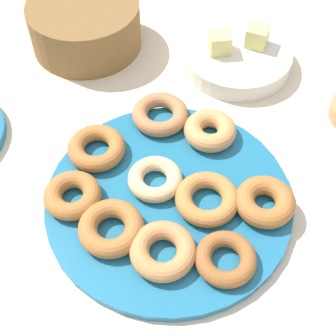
{
  "coord_description": "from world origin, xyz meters",
  "views": [
    {
      "loc": [
        -0.02,
        -0.4,
        0.61
      ],
      "look_at": [
        0.0,
        0.03,
        0.04
      ],
      "focal_mm": 52.99,
      "sensor_mm": 36.0,
      "label": 1
    }
  ],
  "objects_px": {
    "basket": "(85,25)",
    "donut_6": "(210,130)",
    "donut_8": "(111,228)",
    "donut_9": "(163,251)",
    "melon_chunk_left": "(220,43)",
    "donut_1": "(160,114)",
    "donut_5": "(72,196)",
    "fruit_bowl": "(237,58)",
    "melon_chunk_right": "(257,36)",
    "donut_0": "(207,199)",
    "donut_4": "(265,202)",
    "donut_7": "(226,259)",
    "donut_3": "(155,179)",
    "donut_2": "(97,148)",
    "donut_plate": "(169,200)"
  },
  "relations": [
    {
      "from": "basket",
      "to": "donut_6",
      "type": "bearing_deg",
      "value": -50.59
    },
    {
      "from": "donut_8",
      "to": "donut_9",
      "type": "xyz_separation_m",
      "value": [
        0.07,
        -0.04,
        -0.0
      ]
    },
    {
      "from": "basket",
      "to": "melon_chunk_left",
      "type": "height_order",
      "value": "basket"
    },
    {
      "from": "donut_9",
      "to": "donut_1",
      "type": "bearing_deg",
      "value": 89.2
    },
    {
      "from": "donut_5",
      "to": "fruit_bowl",
      "type": "distance_m",
      "value": 0.4
    },
    {
      "from": "fruit_bowl",
      "to": "melon_chunk_right",
      "type": "bearing_deg",
      "value": 23.2
    },
    {
      "from": "donut_9",
      "to": "fruit_bowl",
      "type": "xyz_separation_m",
      "value": [
        0.15,
        0.39,
        -0.01
      ]
    },
    {
      "from": "donut_0",
      "to": "donut_8",
      "type": "bearing_deg",
      "value": -162.36
    },
    {
      "from": "fruit_bowl",
      "to": "donut_4",
      "type": "bearing_deg",
      "value": -90.19
    },
    {
      "from": "donut_5",
      "to": "melon_chunk_left",
      "type": "distance_m",
      "value": 0.38
    },
    {
      "from": "donut_9",
      "to": "basket",
      "type": "xyz_separation_m",
      "value": [
        -0.13,
        0.46,
        0.02
      ]
    },
    {
      "from": "basket",
      "to": "donut_5",
      "type": "bearing_deg",
      "value": -89.6
    },
    {
      "from": "donut_0",
      "to": "donut_7",
      "type": "height_order",
      "value": "donut_0"
    },
    {
      "from": "donut_3",
      "to": "fruit_bowl",
      "type": "distance_m",
      "value": 0.31
    },
    {
      "from": "donut_2",
      "to": "donut_8",
      "type": "relative_size",
      "value": 0.98
    },
    {
      "from": "donut_2",
      "to": "melon_chunk_right",
      "type": "distance_m",
      "value": 0.36
    },
    {
      "from": "melon_chunk_right",
      "to": "fruit_bowl",
      "type": "bearing_deg",
      "value": -156.8
    },
    {
      "from": "donut_4",
      "to": "melon_chunk_right",
      "type": "xyz_separation_m",
      "value": [
        0.04,
        0.33,
        0.02
      ]
    },
    {
      "from": "donut_plate",
      "to": "melon_chunk_left",
      "type": "height_order",
      "value": "melon_chunk_left"
    },
    {
      "from": "donut_0",
      "to": "donut_5",
      "type": "distance_m",
      "value": 0.19
    },
    {
      "from": "donut_0",
      "to": "fruit_bowl",
      "type": "distance_m",
      "value": 0.32
    },
    {
      "from": "donut_5",
      "to": "fruit_bowl",
      "type": "bearing_deg",
      "value": 47.55
    },
    {
      "from": "donut_2",
      "to": "melon_chunk_right",
      "type": "xyz_separation_m",
      "value": [
        0.27,
        0.22,
        0.03
      ]
    },
    {
      "from": "donut_7",
      "to": "donut_8",
      "type": "distance_m",
      "value": 0.16
    },
    {
      "from": "donut_0",
      "to": "basket",
      "type": "xyz_separation_m",
      "value": [
        -0.19,
        0.38,
        0.02
      ]
    },
    {
      "from": "fruit_bowl",
      "to": "melon_chunk_left",
      "type": "relative_size",
      "value": 5.4
    },
    {
      "from": "donut_0",
      "to": "donut_5",
      "type": "xyz_separation_m",
      "value": [
        -0.19,
        0.01,
        0.0
      ]
    },
    {
      "from": "donut_2",
      "to": "donut_4",
      "type": "xyz_separation_m",
      "value": [
        0.24,
        -0.11,
        0.0
      ]
    },
    {
      "from": "donut_5",
      "to": "melon_chunk_right",
      "type": "distance_m",
      "value": 0.44
    },
    {
      "from": "donut_2",
      "to": "basket",
      "type": "relative_size",
      "value": 0.43
    },
    {
      "from": "donut_4",
      "to": "melon_chunk_left",
      "type": "relative_size",
      "value": 2.35
    },
    {
      "from": "donut_plate",
      "to": "donut_4",
      "type": "height_order",
      "value": "donut_4"
    },
    {
      "from": "donut_5",
      "to": "donut_0",
      "type": "bearing_deg",
      "value": -3.6
    },
    {
      "from": "melon_chunk_right",
      "to": "donut_plate",
      "type": "bearing_deg",
      "value": -118.59
    },
    {
      "from": "donut_7",
      "to": "fruit_bowl",
      "type": "bearing_deg",
      "value": 80.79
    },
    {
      "from": "melon_chunk_left",
      "to": "melon_chunk_right",
      "type": "relative_size",
      "value": 1.0
    },
    {
      "from": "donut_0",
      "to": "donut_6",
      "type": "relative_size",
      "value": 1.11
    },
    {
      "from": "donut_plate",
      "to": "melon_chunk_right",
      "type": "xyz_separation_m",
      "value": [
        0.17,
        0.31,
        0.04
      ]
    },
    {
      "from": "donut_0",
      "to": "melon_chunk_left",
      "type": "bearing_deg",
      "value": 81.29
    },
    {
      "from": "donut_3",
      "to": "donut_9",
      "type": "relative_size",
      "value": 0.91
    },
    {
      "from": "donut_2",
      "to": "donut_9",
      "type": "bearing_deg",
      "value": -61.9
    },
    {
      "from": "donut_4",
      "to": "basket",
      "type": "bearing_deg",
      "value": 125.11
    },
    {
      "from": "donut_2",
      "to": "fruit_bowl",
      "type": "height_order",
      "value": "donut_2"
    },
    {
      "from": "basket",
      "to": "donut_plate",
      "type": "bearing_deg",
      "value": -69.18
    },
    {
      "from": "donut_1",
      "to": "donut_4",
      "type": "distance_m",
      "value": 0.22
    },
    {
      "from": "melon_chunk_right",
      "to": "basket",
      "type": "bearing_deg",
      "value": 169.73
    },
    {
      "from": "donut_3",
      "to": "donut_2",
      "type": "bearing_deg",
      "value": 145.25
    },
    {
      "from": "donut_9",
      "to": "melon_chunk_left",
      "type": "height_order",
      "value": "melon_chunk_left"
    },
    {
      "from": "donut_2",
      "to": "donut_8",
      "type": "xyz_separation_m",
      "value": [
        0.03,
        -0.14,
        0.0
      ]
    },
    {
      "from": "donut_plate",
      "to": "donut_4",
      "type": "bearing_deg",
      "value": -9.47
    }
  ]
}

